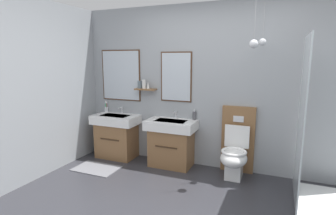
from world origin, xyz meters
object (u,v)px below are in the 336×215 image
vanity_sink_left (117,135)px  toilet (236,151)px  toothbrush_cup (106,109)px  soap_dispenser (194,115)px  vanity_sink_right (171,141)px  shower_tray (324,172)px

vanity_sink_left → toilet: bearing=-0.0°
toothbrush_cup → toilet: bearing=-4.0°
toilet → toothbrush_cup: size_ratio=4.82×
toilet → soap_dispenser: size_ratio=5.96×
vanity_sink_left → vanity_sink_right: 1.02m
vanity_sink_right → toothbrush_cup: size_ratio=3.75×
vanity_sink_left → soap_dispenser: size_ratio=4.63×
toothbrush_cup → vanity_sink_right: bearing=-6.9°
soap_dispenser → vanity_sink_left: bearing=-172.8°
vanity_sink_right → shower_tray: shower_tray is taller
toilet → vanity_sink_right: bearing=179.9°
vanity_sink_right → shower_tray: size_ratio=0.40×
vanity_sink_right → toilet: toilet is taller
soap_dispenser → vanity_sink_right: bearing=-151.9°
vanity_sink_right → soap_dispenser: size_ratio=4.63×
vanity_sink_left → shower_tray: shower_tray is taller
vanity_sink_left → toilet: toilet is taller
toothbrush_cup → shower_tray: (3.39, -0.61, -0.39)m
vanity_sink_right → toothbrush_cup: toothbrush_cup is taller
vanity_sink_left → soap_dispenser: bearing=7.2°
vanity_sink_left → soap_dispenser: soap_dispenser is taller
vanity_sink_right → shower_tray: bearing=-12.3°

